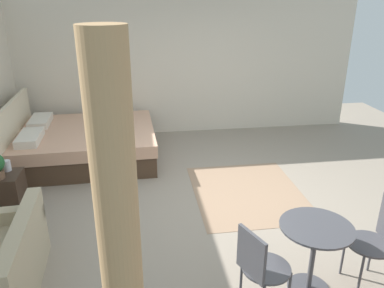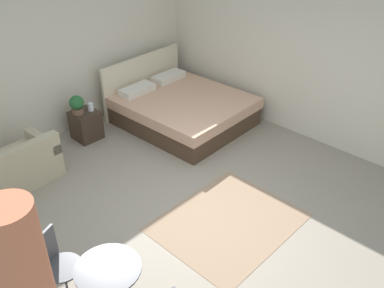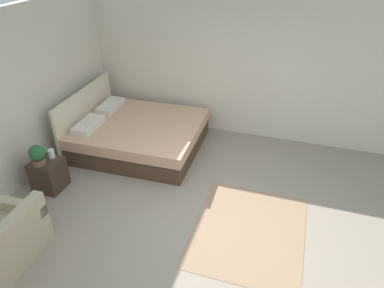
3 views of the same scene
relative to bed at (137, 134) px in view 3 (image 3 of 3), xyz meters
name	(u,v)px [view 3 (image 3 of 3)]	position (x,y,z in m)	size (l,w,h in m)	color
ground_plane	(213,233)	(-1.76, -1.99, -0.30)	(8.99, 9.71, 0.02)	gray
wall_right	(256,70)	(1.24, -1.99, 1.07)	(0.12, 6.71, 2.72)	beige
area_rug	(249,231)	(-1.58, -2.46, -0.29)	(1.85, 1.53, 0.01)	#93755B
bed	(137,134)	(0.00, 0.00, 0.00)	(2.03, 2.33, 1.08)	#473323
nightstand	(49,174)	(-1.59, 0.81, -0.03)	(0.44, 0.44, 0.52)	#38281E
potted_plant	(37,155)	(-1.69, 0.83, 0.41)	(0.25, 0.25, 0.33)	brown
vase	(51,154)	(-1.47, 0.77, 0.30)	(0.10, 0.10, 0.14)	silver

